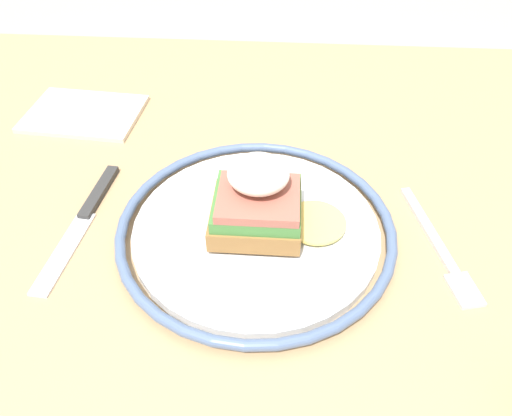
% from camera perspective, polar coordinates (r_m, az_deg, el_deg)
% --- Properties ---
extents(dining_table, '(0.93, 0.73, 0.76)m').
position_cam_1_polar(dining_table, '(0.62, -2.94, -7.36)').
color(dining_table, tan).
rests_on(dining_table, ground_plane).
extents(plate, '(0.27, 0.27, 0.02)m').
position_cam_1_polar(plate, '(0.48, -0.00, -2.38)').
color(plate, silver).
rests_on(plate, dining_table).
extents(sandwich, '(0.13, 0.08, 0.07)m').
position_cam_1_polar(sandwich, '(0.45, 0.34, 0.81)').
color(sandwich, olive).
rests_on(sandwich, plate).
extents(fork, '(0.05, 0.15, 0.00)m').
position_cam_1_polar(fork, '(0.50, 20.26, -4.37)').
color(fork, silver).
rests_on(fork, dining_table).
extents(knife, '(0.03, 0.18, 0.01)m').
position_cam_1_polar(knife, '(0.53, -18.83, -0.68)').
color(knife, '#2D2D2D').
rests_on(knife, dining_table).
extents(napkin, '(0.15, 0.11, 0.01)m').
position_cam_1_polar(napkin, '(0.68, -19.05, 10.16)').
color(napkin, beige).
rests_on(napkin, dining_table).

